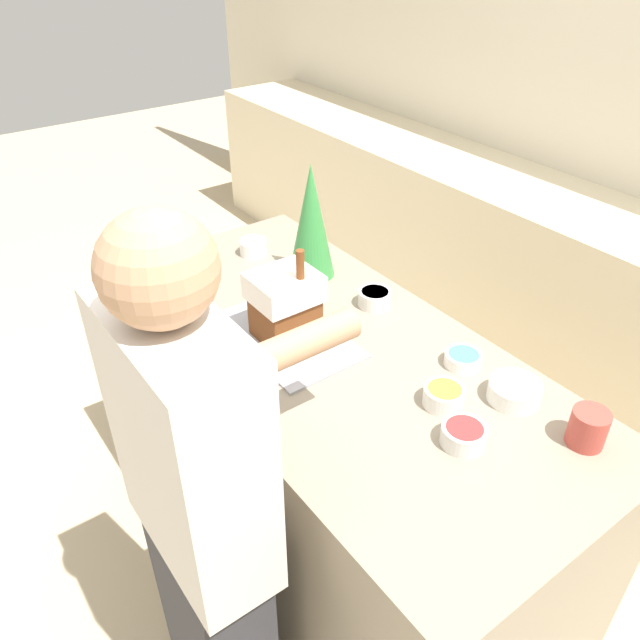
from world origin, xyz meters
The scene contains 14 objects.
ground_plane centered at (0.00, 0.00, 0.00)m, with size 12.00×12.00×0.00m, color #C6B28E.
back_cabinet_block centered at (0.00, 1.59, 0.45)m, with size 6.00×0.60×0.89m.
kitchen_island centered at (0.00, 0.00, 0.48)m, with size 1.70×0.78×0.96m.
baking_tray centered at (-0.12, -0.08, 0.96)m, with size 0.46×0.28×0.01m.
gingerbread_house centered at (-0.12, -0.08, 1.07)m, with size 0.17×0.19×0.29m.
decorative_tree centered at (-0.38, 0.20, 1.16)m, with size 0.16×0.16×0.40m.
candy_bowl_beside_tree centered at (0.37, 0.08, 0.99)m, with size 0.11×0.11×0.05m.
candy_bowl_far_left centered at (-0.10, 0.24, 0.99)m, with size 0.11×0.11×0.05m.
candy_bowl_near_tray_right centered at (0.29, 0.24, 0.98)m, with size 0.11×0.11×0.04m.
candy_bowl_front_corner centered at (0.47, 0.24, 0.99)m, with size 0.14×0.14×0.05m.
candy_bowl_near_tray_left centered at (0.50, 0.02, 0.99)m, with size 0.11×0.11×0.05m.
candy_bowl_center_rear centered at (-0.63, 0.11, 0.99)m, with size 0.10×0.10×0.05m.
mug centered at (0.67, 0.26, 1.01)m, with size 0.09×0.09×0.10m.
person centered at (0.26, -0.57, 0.84)m, with size 0.43×0.54×1.63m.
Camera 1 is at (1.16, -0.90, 2.05)m, focal length 35.00 mm.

